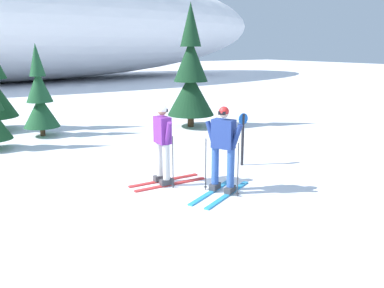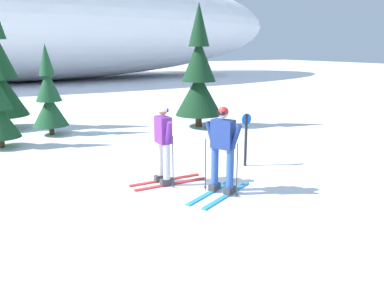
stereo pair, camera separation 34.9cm
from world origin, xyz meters
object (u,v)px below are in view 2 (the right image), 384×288
object	(u,v)px
skier_navy_jacket	(222,148)
pine_tree_center_right	(49,97)
trail_marker_post	(246,136)
skier_purple_jacket	(164,143)
pine_tree_far_right	(199,76)

from	to	relation	value
skier_navy_jacket	pine_tree_center_right	size ratio (longest dim) A/B	0.60
trail_marker_post	pine_tree_center_right	bearing A→B (deg)	118.37
skier_navy_jacket	trail_marker_post	size ratio (longest dim) A/B	1.36
skier_purple_jacket	trail_marker_post	world-z (taller)	skier_purple_jacket
pine_tree_center_right	trail_marker_post	size ratio (longest dim) A/B	2.28
skier_navy_jacket	pine_tree_center_right	xyz separation A→B (m)	(-1.78, 7.47, 0.33)
skier_navy_jacket	pine_tree_far_right	world-z (taller)	pine_tree_far_right
skier_purple_jacket	pine_tree_center_right	size ratio (longest dim) A/B	0.58
pine_tree_far_right	trail_marker_post	xyz separation A→B (m)	(-1.62, -4.84, -1.09)
skier_navy_jacket	pine_tree_center_right	distance (m)	7.69
skier_navy_jacket	pine_tree_center_right	bearing A→B (deg)	103.39
pine_tree_far_right	skier_purple_jacket	bearing A→B (deg)	-128.26
pine_tree_center_right	pine_tree_far_right	distance (m)	5.19
pine_tree_far_right	trail_marker_post	bearing A→B (deg)	-108.44
skier_navy_jacket	pine_tree_far_right	xyz separation A→B (m)	(3.19, 6.10, 0.91)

